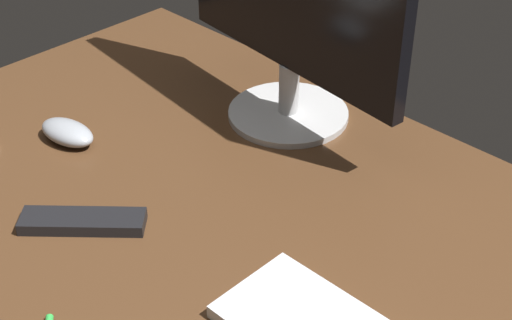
{
  "coord_description": "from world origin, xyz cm",
  "views": [
    {
      "loc": [
        58.73,
        -58.25,
        72.53
      ],
      "look_at": [
        -6.86,
        8.14,
        8.0
      ],
      "focal_mm": 54.58,
      "sensor_mm": 36.0,
      "label": 1
    }
  ],
  "objects": [
    {
      "name": "desk",
      "position": [
        0.0,
        0.0,
        1.0
      ],
      "size": [
        140.0,
        84.0,
        2.0
      ],
      "primitive_type": "cube",
      "color": "#4C301C",
      "rests_on": "ground"
    },
    {
      "name": "tv_remote",
      "position": [
        -18.75,
        -14.71,
        2.9
      ],
      "size": [
        16.12,
        15.59,
        1.8
      ],
      "primitive_type": "cube",
      "rotation": [
        0.0,
        0.0,
        0.76
      ],
      "color": "black",
      "rests_on": "desk"
    },
    {
      "name": "computer_mouse",
      "position": [
        -38.89,
        -3.56,
        3.72
      ],
      "size": [
        11.32,
        7.23,
        3.44
      ],
      "primitive_type": "ellipsoid",
      "rotation": [
        0.0,
        0.0,
        0.15
      ],
      "color": "#999EA5",
      "rests_on": "desk"
    }
  ]
}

